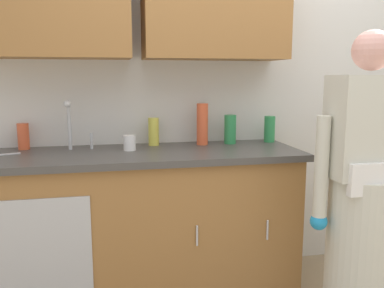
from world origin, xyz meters
TOP-DOWN VIEW (x-y plane):
  - kitchen_wall_with_uppers at (-0.14, 0.99)m, footprint 4.80×0.44m
  - counter_cabinet at (-0.55, 0.70)m, footprint 1.90×0.62m
  - countertop at (-0.55, 0.70)m, footprint 1.96×0.66m
  - sink at (-0.94, 0.71)m, footprint 0.50×0.36m
  - person_at_sink at (0.54, 0.06)m, footprint 0.55×0.34m
  - bottle_dish_liquid at (0.36, 0.88)m, footprint 0.08×0.08m
  - bottle_water_tall at (0.07, 0.87)m, footprint 0.08×0.08m
  - bottle_soap at (-0.45, 0.91)m, footprint 0.07×0.07m
  - bottle_cleaner_spray at (-1.26, 0.92)m, footprint 0.07×0.07m
  - bottle_water_short at (-0.13, 0.86)m, footprint 0.08×0.08m
  - cup_by_sink at (-0.61, 0.75)m, footprint 0.08×0.08m

SIDE VIEW (x-z plane):
  - counter_cabinet at x=-0.55m, z-range 0.00..0.90m
  - person_at_sink at x=0.54m, z-range -0.12..1.50m
  - countertop at x=-0.55m, z-range 0.90..0.94m
  - sink at x=-0.94m, z-range 0.75..1.10m
  - cup_by_sink at x=-0.61m, z-range 0.94..1.03m
  - bottle_cleaner_spray at x=-1.26m, z-range 0.94..1.10m
  - bottle_dish_liquid at x=0.36m, z-range 0.94..1.12m
  - bottle_soap at x=-0.45m, z-range 0.94..1.12m
  - bottle_water_tall at x=0.07m, z-range 0.94..1.14m
  - bottle_water_short at x=-0.13m, z-range 0.94..1.22m
  - kitchen_wall_with_uppers at x=-0.14m, z-range 0.13..2.83m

